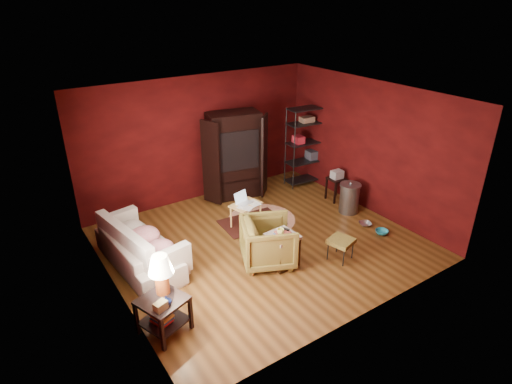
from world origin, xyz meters
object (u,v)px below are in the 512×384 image
side_table (162,287)px  hamper (282,249)px  sofa (138,246)px  armchair (268,240)px  wire_shelving (306,143)px  laptop_desk (245,206)px  tv_armoire (234,154)px

side_table → hamper: (2.33, 0.31, -0.39)m
sofa → armchair: (1.93, -1.17, 0.05)m
side_table → wire_shelving: wire_shelving is taller
sofa → hamper: size_ratio=2.98×
side_table → wire_shelving: bearing=29.8°
sofa → side_table: size_ratio=1.76×
armchair → wire_shelving: (2.75, 2.32, 0.60)m
armchair → hamper: bearing=-115.1°
sofa → laptop_desk: (2.29, 0.13, 0.06)m
sofa → tv_armoire: 3.31m
armchair → wire_shelving: wire_shelving is taller
side_table → tv_armoire: tv_armoire is taller
armchair → laptop_desk: size_ratio=1.23×
sofa → armchair: armchair is taller
armchair → tv_armoire: tv_armoire is taller
sofa → tv_armoire: tv_armoire is taller
hamper → tv_armoire: 3.05m
laptop_desk → tv_armoire: (0.59, 1.37, 0.58)m
side_table → wire_shelving: size_ratio=0.60×
armchair → laptop_desk: bearing=9.0°
armchair → tv_armoire: size_ratio=0.46×
sofa → side_table: side_table is taller
wire_shelving → armchair: bearing=-134.6°
sofa → side_table: 1.71m
laptop_desk → armchair: bearing=-119.5°
wire_shelving → laptop_desk: bearing=-151.7°
hamper → wire_shelving: (2.59, 2.50, 0.75)m
side_table → hamper: side_table is taller
tv_armoire → wire_shelving: bearing=1.0°
side_table → wire_shelving: 5.68m
armchair → hamper: armchair is taller
side_table → hamper: bearing=7.7°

